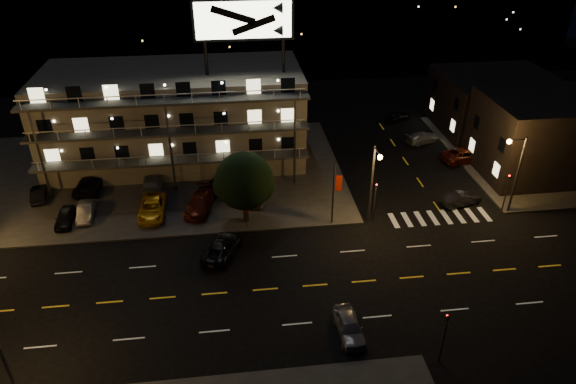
{
  "coord_description": "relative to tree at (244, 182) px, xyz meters",
  "views": [
    {
      "loc": [
        -3.96,
        -30.86,
        27.5
      ],
      "look_at": [
        0.79,
        8.0,
        4.04
      ],
      "focal_mm": 32.0,
      "sensor_mm": 36.0,
      "label": 1
    }
  ],
  "objects": [
    {
      "name": "banner_north",
      "position": [
        8.13,
        -1.3,
        -0.9
      ],
      "size": [
        0.83,
        0.16,
        6.4
      ],
      "color": "#2D2D30",
      "rests_on": "ground"
    },
    {
      "name": "lot_car_0",
      "position": [
        -16.84,
        1.63,
        -3.55
      ],
      "size": [
        1.61,
        3.74,
        1.26
      ],
      "primitive_type": "imported",
      "rotation": [
        0.0,
        0.0,
        0.04
      ],
      "color": "black",
      "rests_on": "curb_nw"
    },
    {
      "name": "lot_car_8",
      "position": [
        -2.83,
        5.76,
        -3.47
      ],
      "size": [
        2.97,
        4.48,
        1.42
      ],
      "primitive_type": "imported",
      "rotation": [
        0.0,
        0.0,
        2.8
      ],
      "color": "black",
      "rests_on": "curb_nw"
    },
    {
      "name": "streetlight_ne",
      "position": [
        25.18,
        -1.4,
        0.63
      ],
      "size": [
        1.92,
        0.44,
        8.0
      ],
      "color": "#2D2D30",
      "rests_on": "ground"
    },
    {
      "name": "stop_sign",
      "position": [
        0.04,
        -1.13,
        -2.62
      ],
      "size": [
        0.91,
        0.11,
        2.61
      ],
      "color": "#2D2D30",
      "rests_on": "ground"
    },
    {
      "name": "lot_car_5",
      "position": [
        -20.58,
        6.46,
        -3.57
      ],
      "size": [
        2.09,
        3.92,
        1.23
      ],
      "primitive_type": "imported",
      "rotation": [
        0.0,
        0.0,
        3.36
      ],
      "color": "black",
      "rests_on": "curb_nw"
    },
    {
      "name": "side_car_0",
      "position": [
        21.48,
        0.47,
        -3.66
      ],
      "size": [
        4.27,
        2.35,
        1.33
      ],
      "primitive_type": "imported",
      "rotation": [
        0.0,
        0.0,
        1.82
      ],
      "color": "black",
      "rests_on": "ground"
    },
    {
      "name": "lot_car_1",
      "position": [
        -15.13,
        2.47,
        -3.54
      ],
      "size": [
        1.7,
        4.0,
        1.28
      ],
      "primitive_type": "imported",
      "rotation": [
        0.0,
        0.0,
        0.09
      ],
      "color": "gray",
      "rests_on": "curb_nw"
    },
    {
      "name": "side_car_1",
      "position": [
        25.79,
        9.49,
        -3.56
      ],
      "size": [
        5.86,
        3.39,
        1.54
      ],
      "primitive_type": "imported",
      "rotation": [
        0.0,
        0.0,
        1.73
      ],
      "color": "#5F1C0D",
      "rests_on": "ground"
    },
    {
      "name": "lot_car_9",
      "position": [
        -0.23,
        6.84,
        -3.46
      ],
      "size": [
        2.45,
        4.62,
        1.45
      ],
      "primitive_type": "imported",
      "rotation": [
        0.0,
        0.0,
        2.92
      ],
      "color": "#5F1C0D",
      "rests_on": "curb_nw"
    },
    {
      "name": "road_car_west",
      "position": [
        -2.26,
        -4.64,
        -3.64
      ],
      "size": [
        4.14,
        5.48,
        1.38
      ],
      "primitive_type": "imported",
      "rotation": [
        0.0,
        0.0,
        2.72
      ],
      "color": "black",
      "rests_on": "ground"
    },
    {
      "name": "signal_sw",
      "position": [
        12.04,
        -18.2,
        -1.76
      ],
      "size": [
        0.2,
        0.27,
        4.6
      ],
      "color": "#2D2D30",
      "rests_on": "ground"
    },
    {
      "name": "lot_car_4",
      "position": [
        1.56,
        3.16,
        -3.55
      ],
      "size": [
        2.61,
        3.97,
        1.26
      ],
      "primitive_type": "imported",
      "rotation": [
        0.0,
        0.0,
        -0.33
      ],
      "color": "gray",
      "rests_on": "curb_nw"
    },
    {
      "name": "curb_ne",
      "position": [
        33.04,
        10.3,
        -4.26
      ],
      "size": [
        16.0,
        24.0,
        0.15
      ],
      "primitive_type": "cube",
      "color": "#373634",
      "rests_on": "ground"
    },
    {
      "name": "road_car_east",
      "position": [
        6.56,
        -15.04,
        -3.63
      ],
      "size": [
        1.84,
        4.19,
        1.4
      ],
      "primitive_type": "imported",
      "rotation": [
        0.0,
        0.0,
        0.05
      ],
      "color": "gray",
      "rests_on": "ground"
    },
    {
      "name": "signal_ne",
      "position": [
        25.04,
        -1.2,
        -1.76
      ],
      "size": [
        0.27,
        0.2,
        4.6
      ],
      "color": "#2D2D30",
      "rests_on": "ground"
    },
    {
      "name": "tree",
      "position": [
        0.0,
        0.0,
        0.0
      ],
      "size": [
        5.59,
        5.38,
        7.04
      ],
      "color": "black",
      "rests_on": "curb_nw"
    },
    {
      "name": "side_bldg_back",
      "position": [
        33.03,
        18.3,
        -0.83
      ],
      "size": [
        14.06,
        12.0,
        7.0
      ],
      "color": "black",
      "rests_on": "ground"
    },
    {
      "name": "lot_car_3",
      "position": [
        -4.31,
        2.51,
        -3.41
      ],
      "size": [
        3.36,
        5.68,
        1.54
      ],
      "primitive_type": "imported",
      "rotation": [
        0.0,
        0.0,
        -0.24
      ],
      "color": "#5F1C0D",
      "rests_on": "curb_nw"
    },
    {
      "name": "side_bldg_front",
      "position": [
        33.03,
        6.3,
        -0.08
      ],
      "size": [
        14.06,
        10.0,
        8.5
      ],
      "color": "black",
      "rests_on": "ground"
    },
    {
      "name": "curb_nw",
      "position": [
        -10.96,
        10.3,
        -4.26
      ],
      "size": [
        44.0,
        24.0,
        0.15
      ],
      "primitive_type": "cube",
      "color": "#373634",
      "rests_on": "ground"
    },
    {
      "name": "side_car_2",
      "position": [
        22.76,
        14.88,
        -3.67
      ],
      "size": [
        4.92,
        3.11,
        1.33
      ],
      "primitive_type": "imported",
      "rotation": [
        0.0,
        0.0,
        1.87
      ],
      "color": "gray",
      "rests_on": "ground"
    },
    {
      "name": "motel",
      "position": [
        -6.9,
        14.18,
        1.01
      ],
      "size": [
        28.0,
        13.8,
        18.1
      ],
      "color": "gray",
      "rests_on": "ground"
    },
    {
      "name": "signal_nw",
      "position": [
        12.04,
        -1.2,
        -1.76
      ],
      "size": [
        0.2,
        0.27,
        4.6
      ],
      "color": "#2D2D30",
      "rests_on": "ground"
    },
    {
      "name": "lot_car_6",
      "position": [
        -15.8,
        7.8,
        -3.44
      ],
      "size": [
        2.72,
        5.43,
        1.48
      ],
      "primitive_type": "imported",
      "rotation": [
        0.0,
        0.0,
        3.09
      ],
      "color": "black",
      "rests_on": "curb_nw"
    },
    {
      "name": "lot_car_7",
      "position": [
        -9.32,
        7.26,
        -3.43
      ],
      "size": [
        2.12,
        5.17,
        1.5
      ],
      "primitive_type": "imported",
      "rotation": [
        0.0,
        0.0,
        3.14
      ],
      "color": "gray",
      "rests_on": "curb_nw"
    },
    {
      "name": "lot_car_2",
      "position": [
        -8.82,
        2.16,
        -3.44
      ],
      "size": [
        2.47,
        5.33,
        1.48
      ],
      "primitive_type": "imported",
      "rotation": [
        0.0,
        0.0,
        -0.0
      ],
      "color": "#EEAD16",
      "rests_on": "curb_nw"
    },
    {
      "name": "side_car_3",
      "position": [
        21.7,
        22.02,
        -3.71
      ],
      "size": [
        3.9,
        2.82,
        1.23
      ],
      "primitive_type": "imported",
      "rotation": [
        0.0,
        0.0,
        1.99
      ],
      "color": "black",
      "rests_on": "ground"
    },
    {
      "name": "streetlight_nc",
      "position": [
        11.54,
        -1.76,
        0.63
      ],
      "size": [
        0.44,
        1.92,
        8.0
      ],
      "color": "#2D2D30",
      "rests_on": "ground"
    },
    {
      "name": "ground",
      "position": [
        3.04,
        -9.7,
        -4.33
      ],
      "size": [
        140.0,
        140.0,
        0.0
      ],
      "primitive_type": "plane",
      "color": "black",
      "rests_on": "ground"
    }
  ]
}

